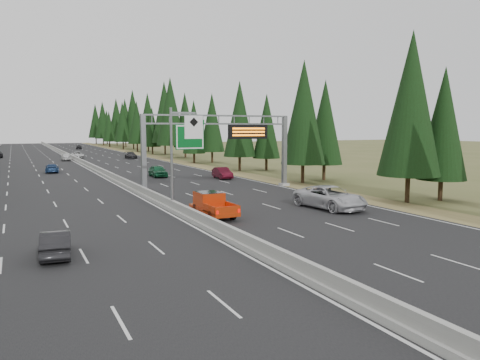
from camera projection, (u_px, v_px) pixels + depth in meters
The scene contains 17 objects.
ground at pixel (425, 344), 14.12m from camera, with size 400.00×400.00×0.00m, color #4A5126.
road at pixel (81, 164), 85.69m from camera, with size 32.00×260.00×0.08m, color black.
shoulder_right at pixel (174, 161), 93.40m from camera, with size 3.60×260.00×0.06m, color olive.
median_barrier at pixel (81, 162), 85.65m from camera, with size 0.70×260.00×0.85m.
sign_gantry at pixel (225, 140), 48.61m from camera, with size 16.75×0.98×7.80m.
hov_sign_pole at pixel (179, 151), 36.19m from camera, with size 2.80×0.50×8.00m.
tree_row_right at pixel (199, 114), 91.13m from camera, with size 11.91×241.15×18.54m.
silver_minivan at pixel (330, 197), 37.46m from camera, with size 3.01×6.53×1.82m, color #B8B7BD.
red_pickup at pixel (211, 203), 34.38m from camera, with size 1.89×5.28×1.72m.
car_ahead_green at pixel (158, 171), 62.13m from camera, with size 1.83×4.54×1.55m, color #12502D.
car_ahead_dkred at pixel (222, 173), 59.93m from camera, with size 1.52×4.37×1.44m, color #4E0B19.
car_ahead_dkgrey at pixel (131, 155), 99.51m from camera, with size 1.99×4.89×1.42m, color black.
car_ahead_white at pixel (77, 155), 101.94m from camera, with size 2.23×4.85×1.35m, color silver.
car_ahead_far at pixel (79, 147), 144.91m from camera, with size 1.62×4.04×1.38m, color black.
car_onc_near at pixel (56, 243), 23.45m from camera, with size 1.40×4.03×1.33m, color black.
car_onc_blue at pixel (52, 168), 68.02m from camera, with size 1.81×4.46×1.29m, color navy.
car_onc_white at pixel (66, 157), 93.40m from camera, with size 1.79×4.44×1.51m, color silver.
Camera 1 is at (-10.92, -9.70, 6.49)m, focal length 35.00 mm.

